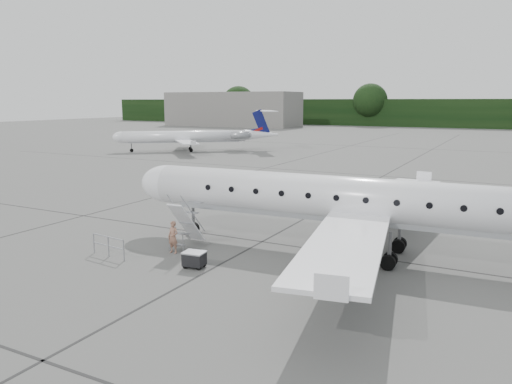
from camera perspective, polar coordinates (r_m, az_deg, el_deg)
The scene contains 9 objects.
ground at distance 22.97m, azimuth 9.46°, elevation -8.75°, with size 320.00×320.00×0.00m, color #5B5B58.
treeline at distance 150.86m, azimuth 25.45°, elevation 8.07°, with size 260.00×4.00×8.00m, color black.
terminal_building at distance 151.51m, azimuth -2.72°, elevation 9.43°, with size 40.00×14.00×10.00m, color slate.
main_regional_jet at distance 24.23m, azimuth 13.42°, elevation 1.50°, with size 30.01×21.61×7.70m, color white, non-canonical shape.
airstair at distance 26.08m, azimuth -7.92°, elevation -3.62°, with size 0.85×2.22×2.41m, color white, non-canonical shape.
passenger at distance 25.16m, azimuth -9.44°, elevation -5.11°, with size 0.59×0.39×1.62m, color #996853.
safety_railing at distance 25.33m, azimuth -16.51°, elevation -6.03°, with size 2.20×0.08×1.00m, color #94969C, non-canonical shape.
baggage_cart at distance 22.99m, azimuth -7.07°, elevation -7.62°, with size 0.92×0.74×0.80m, color black, non-canonical shape.
bg_regional_left at distance 75.74m, azimuth -8.16°, elevation 6.94°, with size 23.35×16.81×6.13m, color white, non-canonical shape.
Camera 1 is at (6.64, -20.68, 7.47)m, focal length 35.00 mm.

